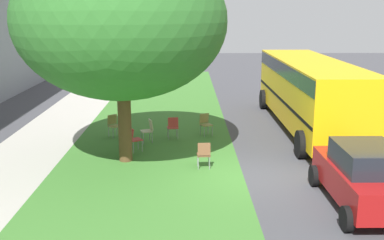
# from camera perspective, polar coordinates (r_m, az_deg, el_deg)

# --- Properties ---
(ground) EXTENTS (80.00, 80.00, 0.00)m
(ground) POSITION_cam_1_polar(r_m,az_deg,el_deg) (14.28, 7.18, -6.91)
(ground) COLOR #424247
(grass_verge) EXTENTS (48.00, 6.00, 0.01)m
(grass_verge) POSITION_cam_1_polar(r_m,az_deg,el_deg) (14.21, -5.81, -6.97)
(grass_verge) COLOR #3D752D
(grass_verge) RESTS_ON ground
(sidewalk_strip) EXTENTS (48.00, 2.80, 0.01)m
(sidewalk_strip) POSITION_cam_1_polar(r_m,az_deg,el_deg) (15.25, -22.62, -6.53)
(sidewalk_strip) COLOR #ADA89E
(sidewalk_strip) RESTS_ON ground
(street_tree) EXTENTS (6.68, 6.68, 7.05)m
(street_tree) POSITION_cam_1_polar(r_m,az_deg,el_deg) (14.96, -8.73, 11.91)
(street_tree) COLOR brown
(street_tree) RESTS_ON ground
(chair_0) EXTENTS (0.44, 0.44, 0.88)m
(chair_0) POSITION_cam_1_polar(r_m,az_deg,el_deg) (14.67, 1.46, -4.10)
(chair_0) COLOR brown
(chair_0) RESTS_ON ground
(chair_1) EXTENTS (0.48, 0.48, 0.88)m
(chair_1) POSITION_cam_1_polar(r_m,az_deg,el_deg) (18.03, -2.38, -0.73)
(chair_1) COLOR #B7332D
(chair_1) RESTS_ON ground
(chair_2) EXTENTS (0.57, 0.57, 0.88)m
(chair_2) POSITION_cam_1_polar(r_m,az_deg,el_deg) (16.51, -7.21, -2.18)
(chair_2) COLOR #B7332D
(chair_2) RESTS_ON ground
(chair_3) EXTENTS (0.56, 0.56, 0.88)m
(chair_3) POSITION_cam_1_polar(r_m,az_deg,el_deg) (18.54, 1.66, -0.32)
(chair_3) COLOR olive
(chair_3) RESTS_ON ground
(chair_4) EXTENTS (0.53, 0.54, 0.88)m
(chair_4) POSITION_cam_1_polar(r_m,az_deg,el_deg) (17.65, -5.41, -1.10)
(chair_4) COLOR beige
(chair_4) RESTS_ON ground
(chair_5) EXTENTS (0.59, 0.58, 0.88)m
(chair_5) POSITION_cam_1_polar(r_m,az_deg,el_deg) (18.61, -9.64, -0.47)
(chair_5) COLOR olive
(chair_5) RESTS_ON ground
(parked_car) EXTENTS (3.70, 1.92, 1.65)m
(parked_car) POSITION_cam_1_polar(r_m,az_deg,el_deg) (12.63, 20.49, -6.44)
(parked_car) COLOR maroon
(parked_car) RESTS_ON ground
(school_bus) EXTENTS (10.40, 2.80, 2.88)m
(school_bus) POSITION_cam_1_polar(r_m,az_deg,el_deg) (19.98, 14.34, 3.90)
(school_bus) COLOR yellow
(school_bus) RESTS_ON ground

